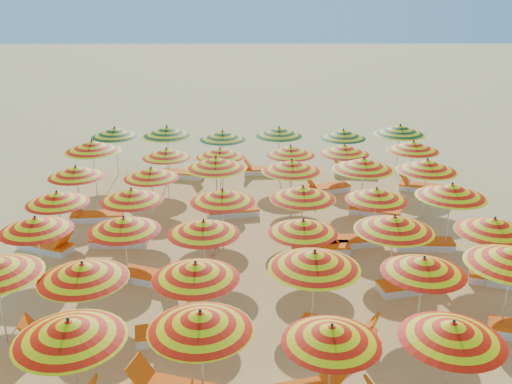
# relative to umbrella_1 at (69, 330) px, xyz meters

# --- Properties ---
(ground) EXTENTS (120.00, 120.00, 0.00)m
(ground) POSITION_rel_umbrella_1_xyz_m (3.25, 6.99, -1.84)
(ground) COLOR #E3BC65
(ground) RESTS_ON ground
(umbrella_1) EXTENTS (1.99, 1.99, 2.09)m
(umbrella_1) POSITION_rel_umbrella_1_xyz_m (0.00, 0.00, 0.00)
(umbrella_1) COLOR silver
(umbrella_1) RESTS_ON ground
(umbrella_2) EXTENTS (2.37, 2.37, 2.04)m
(umbrella_2) POSITION_rel_umbrella_1_xyz_m (2.22, 0.33, -0.04)
(umbrella_2) COLOR silver
(umbrella_2) RESTS_ON ground
(umbrella_3) EXTENTS (2.18, 2.18, 1.88)m
(umbrella_3) POSITION_rel_umbrella_1_xyz_m (4.54, 0.12, -0.18)
(umbrella_3) COLOR silver
(umbrella_3) RESTS_ON ground
(umbrella_4) EXTENTS (2.32, 2.32, 1.97)m
(umbrella_4) POSITION_rel_umbrella_1_xyz_m (6.64, 0.09, -0.10)
(umbrella_4) COLOR silver
(umbrella_4) RESTS_ON ground
(umbrella_7) EXTENTS (2.42, 2.42, 2.02)m
(umbrella_7) POSITION_rel_umbrella_1_xyz_m (-0.40, 2.23, -0.06)
(umbrella_7) COLOR silver
(umbrella_7) RESTS_ON ground
(umbrella_8) EXTENTS (2.35, 2.35, 1.99)m
(umbrella_8) POSITION_rel_umbrella_1_xyz_m (1.95, 2.30, -0.09)
(umbrella_8) COLOR silver
(umbrella_8) RESTS_ON ground
(umbrella_9) EXTENTS (2.27, 2.27, 2.13)m
(umbrella_9) POSITION_rel_umbrella_1_xyz_m (4.48, 2.55, 0.03)
(umbrella_9) COLOR silver
(umbrella_9) RESTS_ON ground
(umbrella_10) EXTENTS (2.10, 2.10, 1.95)m
(umbrella_10) POSITION_rel_umbrella_1_xyz_m (6.84, 2.59, -0.12)
(umbrella_10) COLOR silver
(umbrella_10) RESTS_ON ground
(umbrella_12) EXTENTS (2.26, 2.26, 1.95)m
(umbrella_12) POSITION_rel_umbrella_1_xyz_m (-2.33, 4.86, -0.12)
(umbrella_12) COLOR silver
(umbrella_12) RESTS_ON ground
(umbrella_13) EXTENTS (2.05, 2.05, 1.96)m
(umbrella_13) POSITION_rel_umbrella_1_xyz_m (-0.09, 4.83, -0.12)
(umbrella_13) COLOR silver
(umbrella_13) RESTS_ON ground
(umbrella_14) EXTENTS (2.18, 2.18, 1.94)m
(umbrella_14) POSITION_rel_umbrella_1_xyz_m (1.93, 4.66, -0.13)
(umbrella_14) COLOR silver
(umbrella_14) RESTS_ON ground
(umbrella_15) EXTENTS (2.33, 2.33, 1.89)m
(umbrella_15) POSITION_rel_umbrella_1_xyz_m (4.42, 4.80, -0.17)
(umbrella_15) COLOR silver
(umbrella_15) RESTS_ON ground
(umbrella_16) EXTENTS (2.42, 2.42, 2.10)m
(umbrella_16) POSITION_rel_umbrella_1_xyz_m (6.65, 4.55, 0.01)
(umbrella_16) COLOR silver
(umbrella_16) RESTS_ON ground
(umbrella_17) EXTENTS (2.31, 2.31, 2.01)m
(umbrella_17) POSITION_rel_umbrella_1_xyz_m (9.16, 4.60, -0.07)
(umbrella_17) COLOR silver
(umbrella_17) RESTS_ON ground
(umbrella_18) EXTENTS (2.19, 2.19, 1.90)m
(umbrella_18) POSITION_rel_umbrella_1_xyz_m (-2.44, 6.85, -0.17)
(umbrella_18) COLOR silver
(umbrella_18) RESTS_ON ground
(umbrella_19) EXTENTS (1.95, 1.95, 1.93)m
(umbrella_19) POSITION_rel_umbrella_1_xyz_m (-0.34, 6.99, -0.14)
(umbrella_19) COLOR silver
(umbrella_19) RESTS_ON ground
(umbrella_20) EXTENTS (2.43, 2.43, 1.98)m
(umbrella_20) POSITION_rel_umbrella_1_xyz_m (2.29, 6.79, -0.10)
(umbrella_20) COLOR silver
(umbrella_20) RESTS_ON ground
(umbrella_21) EXTENTS (2.49, 2.49, 2.03)m
(umbrella_21) POSITION_rel_umbrella_1_xyz_m (4.59, 6.91, -0.05)
(umbrella_21) COLOR silver
(umbrella_21) RESTS_ON ground
(umbrella_22) EXTENTS (2.39, 2.39, 1.93)m
(umbrella_22) POSITION_rel_umbrella_1_xyz_m (6.73, 7.03, -0.14)
(umbrella_22) COLOR silver
(umbrella_22) RESTS_ON ground
(umbrella_23) EXTENTS (2.06, 2.06, 2.14)m
(umbrella_23) POSITION_rel_umbrella_1_xyz_m (8.81, 6.80, 0.05)
(umbrella_23) COLOR silver
(umbrella_23) RESTS_ON ground
(umbrella_24) EXTENTS (1.83, 1.83, 1.93)m
(umbrella_24) POSITION_rel_umbrella_1_xyz_m (-2.57, 9.18, -0.14)
(umbrella_24) COLOR silver
(umbrella_24) RESTS_ON ground
(umbrella_25) EXTENTS (2.36, 2.36, 1.89)m
(umbrella_25) POSITION_rel_umbrella_1_xyz_m (-0.13, 9.11, -0.18)
(umbrella_25) COLOR silver
(umbrella_25) RESTS_ON ground
(umbrella_26) EXTENTS (2.45, 2.45, 2.14)m
(umbrella_26) POSITION_rel_umbrella_1_xyz_m (1.94, 9.48, 0.05)
(umbrella_26) COLOR silver
(umbrella_26) RESTS_ON ground
(umbrella_27) EXTENTS (2.26, 2.26, 2.10)m
(umbrella_27) POSITION_rel_umbrella_1_xyz_m (4.42, 9.29, 0.01)
(umbrella_27) COLOR silver
(umbrella_27) RESTS_ON ground
(umbrella_28) EXTENTS (2.31, 2.31, 2.15)m
(umbrella_28) POSITION_rel_umbrella_1_xyz_m (6.76, 9.34, 0.05)
(umbrella_28) COLOR silver
(umbrella_28) RESTS_ON ground
(umbrella_29) EXTENTS (2.11, 2.11, 2.11)m
(umbrella_29) POSITION_rel_umbrella_1_xyz_m (8.83, 9.28, 0.02)
(umbrella_29) COLOR silver
(umbrella_29) RESTS_ON ground
(umbrella_30) EXTENTS (2.51, 2.51, 2.17)m
(umbrella_30) POSITION_rel_umbrella_1_xyz_m (-2.63, 11.47, 0.07)
(umbrella_30) COLOR silver
(umbrella_30) RESTS_ON ground
(umbrella_31) EXTENTS (2.11, 2.11, 1.87)m
(umbrella_31) POSITION_rel_umbrella_1_xyz_m (0.03, 11.46, -0.20)
(umbrella_31) COLOR silver
(umbrella_31) RESTS_ON ground
(umbrella_32) EXTENTS (2.03, 2.03, 1.87)m
(umbrella_32) POSITION_rel_umbrella_1_xyz_m (1.96, 11.51, -0.19)
(umbrella_32) COLOR silver
(umbrella_32) RESTS_ON ground
(umbrella_33) EXTENTS (2.22, 2.22, 1.90)m
(umbrella_33) POSITION_rel_umbrella_1_xyz_m (4.54, 11.69, -0.17)
(umbrella_33) COLOR silver
(umbrella_33) RESTS_ON ground
(umbrella_34) EXTENTS (2.38, 2.38, 1.93)m
(umbrella_34) POSITION_rel_umbrella_1_xyz_m (6.52, 11.73, -0.14)
(umbrella_34) COLOR silver
(umbrella_34) RESTS_ON ground
(umbrella_35) EXTENTS (2.57, 2.57, 2.05)m
(umbrella_35) POSITION_rel_umbrella_1_xyz_m (9.04, 11.79, -0.03)
(umbrella_35) COLOR silver
(umbrella_35) RESTS_ON ground
(umbrella_36) EXTENTS (2.44, 2.44, 2.05)m
(umbrella_36) POSITION_rel_umbrella_1_xyz_m (-2.38, 13.90, -0.04)
(umbrella_36) COLOR silver
(umbrella_36) RESTS_ON ground
(umbrella_37) EXTENTS (2.04, 2.04, 2.15)m
(umbrella_37) POSITION_rel_umbrella_1_xyz_m (-0.25, 13.68, 0.06)
(umbrella_37) COLOR silver
(umbrella_37) RESTS_ON ground
(umbrella_38) EXTENTS (1.87, 1.87, 1.96)m
(umbrella_38) POSITION_rel_umbrella_1_xyz_m (1.95, 13.67, -0.11)
(umbrella_38) COLOR silver
(umbrella_38) RESTS_ON ground
(umbrella_39) EXTENTS (2.01, 2.01, 2.06)m
(umbrella_39) POSITION_rel_umbrella_1_xyz_m (4.20, 13.90, -0.02)
(umbrella_39) COLOR silver
(umbrella_39) RESTS_ON ground
(umbrella_40) EXTENTS (1.95, 1.95, 1.95)m
(umbrella_40) POSITION_rel_umbrella_1_xyz_m (6.79, 13.92, -0.13)
(umbrella_40) COLOR silver
(umbrella_40) RESTS_ON ground
(umbrella_41) EXTENTS (2.64, 2.64, 2.16)m
(umbrella_41) POSITION_rel_umbrella_1_xyz_m (9.05, 13.86, 0.07)
(umbrella_41) COLOR silver
(umbrella_41) RESTS_ON ground
(lounger_6) EXTENTS (1.79, 0.79, 0.69)m
(lounger_6) POSITION_rel_umbrella_1_xyz_m (-1.00, 2.21, -1.69)
(lounger_6) COLOR white
(lounger_6) RESTS_ON ground
(lounger_7) EXTENTS (1.81, 0.91, 0.69)m
(lounger_7) POSITION_rel_umbrella_1_xyz_m (1.45, 2.44, -1.69)
(lounger_7) COLOR white
(lounger_7) RESTS_ON ground
(lounger_8) EXTENTS (1.82, 1.24, 0.69)m
(lounger_8) POSITION_rel_umbrella_1_xyz_m (5.07, 2.45, -1.69)
(lounger_8) COLOR white
(lounger_8) RESTS_ON ground
(lounger_10) EXTENTS (1.83, 1.16, 0.69)m
(lounger_10) POSITION_rel_umbrella_1_xyz_m (0.50, 4.95, -1.69)
(lounger_10) COLOR white
(lounger_10) RESTS_ON ground
(lounger_11) EXTENTS (1.82, 0.97, 0.69)m
(lounger_11) POSITION_rel_umbrella_1_xyz_m (7.25, 4.50, -1.69)
(lounger_11) COLOR white
(lounger_11) RESTS_ON ground
(lounger_12) EXTENTS (1.83, 1.11, 0.69)m
(lounger_12) POSITION_rel_umbrella_1_xyz_m (9.75, 4.79, -1.69)
(lounger_12) COLOR white
(lounger_12) RESTS_ON ground
(lounger_13) EXTENTS (1.82, 1.22, 0.69)m
(lounger_13) POSITION_rel_umbrella_1_xyz_m (-2.94, 6.87, -1.69)
(lounger_13) COLOR white
(lounger_13) RESTS_ON ground
(lounger_14) EXTENTS (1.74, 0.60, 0.69)m
(lounger_14) POSITION_rel_umbrella_1_xyz_m (-0.84, 7.24, -1.69)
(lounger_14) COLOR white
(lounger_14) RESTS_ON ground
(lounger_15) EXTENTS (1.74, 0.60, 0.69)m
(lounger_15) POSITION_rel_umbrella_1_xyz_m (5.09, 6.74, -1.69)
(lounger_15) COLOR white
(lounger_15) RESTS_ON ground
(lounger_16) EXTENTS (1.81, 0.91, 0.69)m
(lounger_16) POSITION_rel_umbrella_1_xyz_m (6.13, 7.16, -1.69)
(lounger_16) COLOR white
(lounger_16) RESTS_ON ground
(lounger_17) EXTENTS (1.75, 0.64, 0.69)m
(lounger_17) POSITION_rel_umbrella_1_xyz_m (8.21, 6.97, -1.69)
(lounger_17) COLOR white
(lounger_17) RESTS_ON ground
(lounger_18) EXTENTS (1.77, 0.71, 0.69)m
(lounger_18) POSITION_rel_umbrella_1_xyz_m (-2.07, 9.15, -1.69)
(lounger_18) COLOR white
(lounger_18) RESTS_ON ground
(lounger_19) EXTENTS (1.81, 0.92, 0.69)m
(lounger_19) POSITION_rel_umbrella_1_xyz_m (2.45, 9.51, -1.69)
(lounger_19) COLOR white
(lounger_19) RESTS_ON ground
(lounger_20) EXTENTS (1.83, 1.16, 0.69)m
(lounger_20) POSITION_rel_umbrella_1_xyz_m (7.27, 9.57, -1.69)
(lounger_20) COLOR white
(lounger_20) RESTS_ON ground
(lounger_21) EXTENTS (1.82, 1.17, 0.69)m
(lounger_21) POSITION_rel_umbrella_1_xyz_m (5.92, 11.79, -1.69)
(lounger_21) COLOR white
(lounger_21) RESTS_ON ground
(lounger_22) EXTENTS (1.83, 1.13, 0.69)m
(lounger_22) POSITION_rel_umbrella_1_xyz_m (9.54, 11.93, -1.69)
(lounger_22) COLOR white
(lounger_22) RESTS_ON ground
(lounger_23) EXTENTS (1.82, 1.00, 0.69)m
(lounger_23) POSITION_rel_umbrella_1_xyz_m (0.35, 13.56, -1.69)
(lounger_23) COLOR white
(lounger_23) RESTS_ON ground
(lounger_24) EXTENTS (1.76, 0.66, 0.69)m
(lounger_24) POSITION_rel_umbrella_1_xyz_m (3.60, 14.04, -1.69)
(lounger_24) COLOR white
(lounger_24) RESTS_ON ground
(lounger_25) EXTENTS (1.80, 0.82, 0.69)m
(lounger_25) POSITION_rel_umbrella_1_xyz_m (7.29, 13.89, -1.69)
(lounger_25) COLOR white
(lounger_25) RESTS_ON ground
(beachgoer_a) EXTENTS (0.59, 0.46, 1.43)m
(beachgoer_a) POSITION_rel_umbrella_1_xyz_m (2.08, 4.91, -1.12)
(beachgoer_a) COLOR tan
(beachgoer_a) RESTS_ON ground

